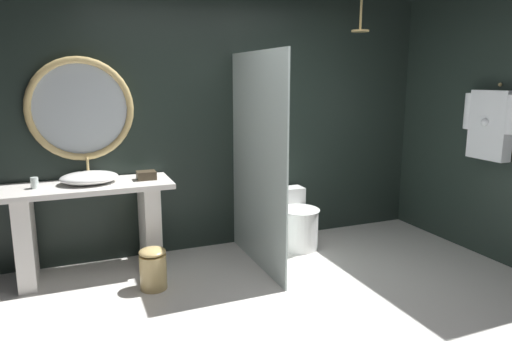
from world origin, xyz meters
name	(u,v)px	position (x,y,z in m)	size (l,w,h in m)	color
ground_plane	(304,329)	(0.00, 0.00, 0.00)	(5.76, 5.76, 0.00)	silver
back_wall_panel	(219,121)	(0.00, 1.90, 1.30)	(4.80, 0.10, 2.60)	#1E2823
side_wall_right	(483,123)	(2.35, 0.76, 1.30)	(0.10, 2.47, 2.60)	#1E2823
vanity_counter	(90,221)	(-1.32, 1.55, 0.50)	(1.43, 0.56, 0.83)	silver
vessel_sink	(89,177)	(-1.30, 1.58, 0.88)	(0.49, 0.40, 0.20)	white
tumbler_cup	(34,183)	(-1.73, 1.55, 0.88)	(0.06, 0.06, 0.09)	silver
tissue_box	(146,175)	(-0.81, 1.55, 0.87)	(0.17, 0.14, 0.08)	#3D3323
round_wall_mirror	(81,109)	(-1.32, 1.81, 1.46)	(0.93, 0.06, 0.93)	tan
shower_glass_panel	(257,162)	(0.14, 1.22, 0.98)	(0.02, 1.27, 1.97)	silver
rain_shower_head	(360,28)	(1.38, 1.49, 2.23)	(0.18, 0.18, 0.31)	tan
hanging_bathrobe	(491,122)	(2.21, 0.54, 1.34)	(0.20, 0.60, 0.71)	tan
toilet	(296,222)	(0.69, 1.50, 0.27)	(0.40, 0.60, 0.58)	white
waste_bin	(153,268)	(-0.87, 1.05, 0.18)	(0.22, 0.22, 0.36)	tan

